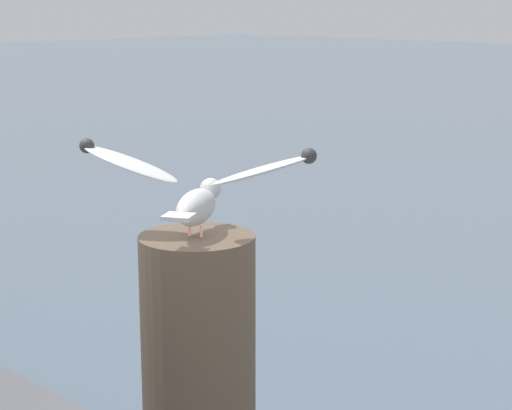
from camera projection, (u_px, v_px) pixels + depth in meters
The scene contains 2 objects.
mooring_post at pixel (199, 405), 2.72m from camera, with size 0.34×0.34×1.05m, color #382D23.
seagull at pixel (196, 190), 2.58m from camera, with size 0.66×0.42×0.27m.
Camera 1 is at (1.05, -2.12, 3.12)m, focal length 63.52 mm.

